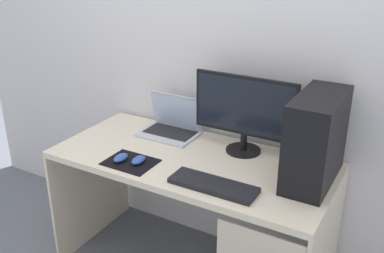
{
  "coord_description": "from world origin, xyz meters",
  "views": [
    {
      "loc": [
        1.04,
        -1.83,
        1.82
      ],
      "look_at": [
        0.0,
        0.0,
        0.93
      ],
      "focal_mm": 41.59,
      "sensor_mm": 36.0,
      "label": 1
    }
  ],
  "objects_px": {
    "monitor": "(244,112)",
    "mouse_left": "(139,160)",
    "mouse_right": "(121,158)",
    "pc_tower": "(316,139)",
    "laptop": "(171,126)",
    "keyboard": "(213,185)"
  },
  "relations": [
    {
      "from": "mouse_right",
      "to": "monitor",
      "type": "bearing_deg",
      "value": 39.76
    },
    {
      "from": "mouse_left",
      "to": "mouse_right",
      "type": "height_order",
      "value": "same"
    },
    {
      "from": "mouse_left",
      "to": "mouse_right",
      "type": "xyz_separation_m",
      "value": [
        -0.09,
        -0.03,
        0.0
      ]
    },
    {
      "from": "monitor",
      "to": "keyboard",
      "type": "xyz_separation_m",
      "value": [
        0.03,
        -0.41,
        -0.22
      ]
    },
    {
      "from": "pc_tower",
      "to": "mouse_left",
      "type": "distance_m",
      "value": 0.89
    },
    {
      "from": "monitor",
      "to": "mouse_right",
      "type": "bearing_deg",
      "value": -140.24
    },
    {
      "from": "monitor",
      "to": "mouse_left",
      "type": "distance_m",
      "value": 0.61
    },
    {
      "from": "laptop",
      "to": "keyboard",
      "type": "height_order",
      "value": "laptop"
    },
    {
      "from": "pc_tower",
      "to": "mouse_left",
      "type": "height_order",
      "value": "pc_tower"
    },
    {
      "from": "pc_tower",
      "to": "mouse_right",
      "type": "relative_size",
      "value": 4.64
    },
    {
      "from": "mouse_right",
      "to": "pc_tower",
      "type": "bearing_deg",
      "value": 18.4
    },
    {
      "from": "pc_tower",
      "to": "monitor",
      "type": "bearing_deg",
      "value": 164.37
    },
    {
      "from": "pc_tower",
      "to": "laptop",
      "type": "xyz_separation_m",
      "value": [
        -0.88,
        0.14,
        -0.17
      ]
    },
    {
      "from": "pc_tower",
      "to": "monitor",
      "type": "relative_size",
      "value": 0.79
    },
    {
      "from": "pc_tower",
      "to": "monitor",
      "type": "distance_m",
      "value": 0.43
    },
    {
      "from": "monitor",
      "to": "mouse_left",
      "type": "height_order",
      "value": "monitor"
    },
    {
      "from": "pc_tower",
      "to": "mouse_left",
      "type": "relative_size",
      "value": 4.64
    },
    {
      "from": "keyboard",
      "to": "mouse_left",
      "type": "relative_size",
      "value": 4.38
    },
    {
      "from": "laptop",
      "to": "keyboard",
      "type": "distance_m",
      "value": 0.67
    },
    {
      "from": "laptop",
      "to": "mouse_right",
      "type": "bearing_deg",
      "value": -94.3
    },
    {
      "from": "mouse_right",
      "to": "laptop",
      "type": "bearing_deg",
      "value": 85.7
    },
    {
      "from": "monitor",
      "to": "mouse_left",
      "type": "bearing_deg",
      "value": -136.04
    }
  ]
}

